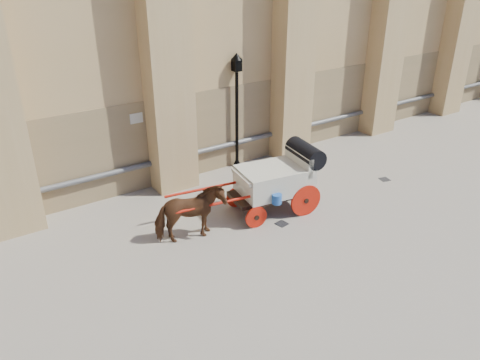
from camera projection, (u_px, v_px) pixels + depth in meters
ground at (261, 222)px, 13.80m from camera, size 90.00×90.00×0.00m
horse at (190, 214)px, 12.65m from camera, size 2.01×1.18×1.60m
carriage at (279, 177)px, 14.07m from camera, size 4.77×1.93×2.03m
street_lamp at (237, 108)px, 16.52m from camera, size 0.39×0.39×4.17m
drain_grate_near at (282, 224)px, 13.73m from camera, size 0.37×0.37×0.01m
drain_grate_far at (385, 179)px, 16.43m from camera, size 0.39×0.39×0.01m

